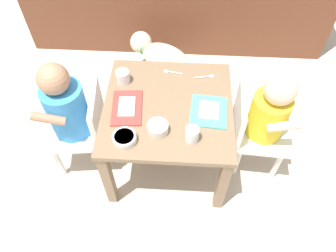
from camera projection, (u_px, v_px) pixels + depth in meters
The scene contains 13 objects.
ground_plane at pixel (168, 157), 1.80m from camera, with size 7.00×7.00×0.00m, color beige.
dining_table at pixel (168, 116), 1.51m from camera, with size 0.59×0.59×0.43m.
seated_child_left at pixel (69, 109), 1.48m from camera, with size 0.31×0.31×0.67m.
seated_child_right at pixel (266, 114), 1.48m from camera, with size 0.30×0.30×0.62m.
dog at pixel (161, 56), 2.03m from camera, with size 0.43×0.34×0.30m.
food_tray_left at pixel (127, 107), 1.44m from camera, with size 0.15×0.22×0.02m.
food_tray_right at pixel (209, 111), 1.43m from camera, with size 0.17×0.19×0.02m.
water_cup_left at pixel (192, 135), 1.32m from camera, with size 0.06×0.06×0.07m.
water_cup_right at pixel (123, 77), 1.53m from camera, with size 0.06×0.06×0.06m.
veggie_bowl_far at pixel (158, 128), 1.35m from camera, with size 0.09×0.09×0.04m.
veggie_bowl_near at pixel (124, 138), 1.32m from camera, with size 0.10×0.10×0.03m.
spoon_by_left_tray at pixel (207, 77), 1.56m from camera, with size 0.10×0.03×0.01m.
spoon_by_right_tray at pixel (171, 72), 1.58m from camera, with size 0.10×0.03×0.01m.
Camera 1 is at (0.06, -0.96, 1.53)m, focal length 34.40 mm.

